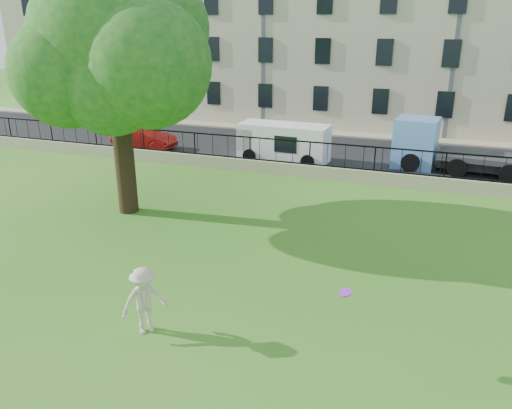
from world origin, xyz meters
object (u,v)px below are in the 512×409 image
at_px(frisbee, 345,292).
at_px(blue_truck, 457,147).
at_px(man, 144,300).
at_px(white_van, 284,143).
at_px(red_sedan, 144,137).
at_px(tree, 112,43).

relative_size(frisbee, blue_truck, 0.05).
bearing_deg(blue_truck, frisbee, -92.50).
height_order(man, frisbee, man).
distance_m(frisbee, white_van, 16.55).
height_order(red_sedan, blue_truck, blue_truck).
distance_m(frisbee, red_sedan, 21.19).
relative_size(red_sedan, white_van, 0.82).
xyz_separation_m(tree, man, (5.08, -6.86, -5.41)).
relative_size(frisbee, white_van, 0.06).
bearing_deg(frisbee, man, -172.22).
relative_size(tree, man, 5.67).
height_order(frisbee, red_sedan, frisbee).
relative_size(white_van, blue_truck, 0.79).
relative_size(tree, frisbee, 35.20).
bearing_deg(red_sedan, man, -145.10).
xyz_separation_m(frisbee, white_van, (-6.00, 15.42, -0.63)).
bearing_deg(red_sedan, tree, -148.92).
bearing_deg(tree, man, -53.48).
xyz_separation_m(tree, red_sedan, (-4.88, 9.16, -5.62)).
height_order(tree, white_van, tree).
relative_size(man, blue_truck, 0.28).
xyz_separation_m(tree, blue_truck, (12.13, 10.16, -5.01)).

